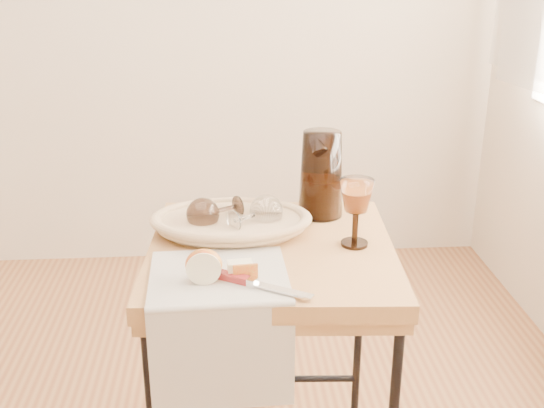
{
  "coord_description": "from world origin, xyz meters",
  "views": [
    {
      "loc": [
        0.53,
        -1.32,
        1.48
      ],
      "look_at": [
        0.63,
        0.17,
        0.9
      ],
      "focal_mm": 44.05,
      "sensor_mm": 36.0,
      "label": 1
    }
  ],
  "objects_px": {
    "goblet_lying_a": "(218,211)",
    "apple_half": "(204,265)",
    "table_knife": "(256,282)",
    "tea_towel": "(219,276)",
    "side_table": "(271,376)",
    "bread_basket": "(231,224)",
    "goblet_lying_b": "(253,215)",
    "wine_goblet": "(356,213)",
    "pitcher": "(321,174)"
  },
  "relations": [
    {
      "from": "tea_towel",
      "to": "goblet_lying_a",
      "type": "bearing_deg",
      "value": 88.29
    },
    {
      "from": "bread_basket",
      "to": "goblet_lying_a",
      "type": "bearing_deg",
      "value": 155.81
    },
    {
      "from": "goblet_lying_a",
      "to": "wine_goblet",
      "type": "height_order",
      "value": "wine_goblet"
    },
    {
      "from": "pitcher",
      "to": "wine_goblet",
      "type": "xyz_separation_m",
      "value": [
        0.06,
        -0.21,
        -0.03
      ]
    },
    {
      "from": "pitcher",
      "to": "table_knife",
      "type": "distance_m",
      "value": 0.48
    },
    {
      "from": "bread_basket",
      "to": "pitcher",
      "type": "bearing_deg",
      "value": 25.74
    },
    {
      "from": "side_table",
      "to": "wine_goblet",
      "type": "distance_m",
      "value": 0.52
    },
    {
      "from": "pitcher",
      "to": "wine_goblet",
      "type": "height_order",
      "value": "pitcher"
    },
    {
      "from": "goblet_lying_b",
      "to": "side_table",
      "type": "bearing_deg",
      "value": -93.89
    },
    {
      "from": "goblet_lying_a",
      "to": "apple_half",
      "type": "height_order",
      "value": "goblet_lying_a"
    },
    {
      "from": "goblet_lying_a",
      "to": "tea_towel",
      "type": "bearing_deg",
      "value": 61.11
    },
    {
      "from": "apple_half",
      "to": "table_knife",
      "type": "relative_size",
      "value": 0.34
    },
    {
      "from": "bread_basket",
      "to": "goblet_lying_b",
      "type": "bearing_deg",
      "value": -19.42
    },
    {
      "from": "tea_towel",
      "to": "wine_goblet",
      "type": "xyz_separation_m",
      "value": [
        0.34,
        0.15,
        0.08
      ]
    },
    {
      "from": "wine_goblet",
      "to": "table_knife",
      "type": "bearing_deg",
      "value": -140.63
    },
    {
      "from": "goblet_lying_b",
      "to": "table_knife",
      "type": "xyz_separation_m",
      "value": [
        -0.01,
        -0.29,
        -0.04
      ]
    },
    {
      "from": "wine_goblet",
      "to": "table_knife",
      "type": "distance_m",
      "value": 0.34
    },
    {
      "from": "bread_basket",
      "to": "pitcher",
      "type": "xyz_separation_m",
      "value": [
        0.25,
        0.11,
        0.1
      ]
    },
    {
      "from": "tea_towel",
      "to": "bread_basket",
      "type": "bearing_deg",
      "value": 80.88
    },
    {
      "from": "bread_basket",
      "to": "goblet_lying_a",
      "type": "height_order",
      "value": "goblet_lying_a"
    },
    {
      "from": "table_knife",
      "to": "bread_basket",
      "type": "bearing_deg",
      "value": 129.68
    },
    {
      "from": "side_table",
      "to": "table_knife",
      "type": "relative_size",
      "value": 3.19
    },
    {
      "from": "goblet_lying_b",
      "to": "apple_half",
      "type": "bearing_deg",
      "value": -150.48
    },
    {
      "from": "tea_towel",
      "to": "goblet_lying_a",
      "type": "relative_size",
      "value": 2.22
    },
    {
      "from": "side_table",
      "to": "table_knife",
      "type": "xyz_separation_m",
      "value": [
        -0.05,
        -0.22,
        0.4
      ]
    },
    {
      "from": "apple_half",
      "to": "table_knife",
      "type": "distance_m",
      "value": 0.12
    },
    {
      "from": "side_table",
      "to": "goblet_lying_b",
      "type": "relative_size",
      "value": 5.49
    },
    {
      "from": "bread_basket",
      "to": "apple_half",
      "type": "xyz_separation_m",
      "value": [
        -0.06,
        -0.28,
        0.02
      ]
    },
    {
      "from": "goblet_lying_b",
      "to": "pitcher",
      "type": "bearing_deg",
      "value": -1.64
    },
    {
      "from": "side_table",
      "to": "apple_half",
      "type": "distance_m",
      "value": 0.5
    },
    {
      "from": "apple_half",
      "to": "bread_basket",
      "type": "bearing_deg",
      "value": 76.61
    },
    {
      "from": "side_table",
      "to": "goblet_lying_a",
      "type": "distance_m",
      "value": 0.48
    },
    {
      "from": "bread_basket",
      "to": "goblet_lying_b",
      "type": "relative_size",
      "value": 2.62
    },
    {
      "from": "bread_basket",
      "to": "wine_goblet",
      "type": "xyz_separation_m",
      "value": [
        0.31,
        -0.1,
        0.07
      ]
    },
    {
      "from": "side_table",
      "to": "tea_towel",
      "type": "height_order",
      "value": "tea_towel"
    },
    {
      "from": "side_table",
      "to": "bread_basket",
      "type": "height_order",
      "value": "bread_basket"
    },
    {
      "from": "goblet_lying_a",
      "to": "wine_goblet",
      "type": "bearing_deg",
      "value": 131.52
    },
    {
      "from": "goblet_lying_b",
      "to": "pitcher",
      "type": "xyz_separation_m",
      "value": [
        0.19,
        0.13,
        0.06
      ]
    },
    {
      "from": "wine_goblet",
      "to": "tea_towel",
      "type": "bearing_deg",
      "value": -155.74
    },
    {
      "from": "bread_basket",
      "to": "wine_goblet",
      "type": "distance_m",
      "value": 0.33
    },
    {
      "from": "goblet_lying_a",
      "to": "bread_basket",
      "type": "bearing_deg",
      "value": 124.29
    },
    {
      "from": "goblet_lying_a",
      "to": "apple_half",
      "type": "relative_size",
      "value": 1.69
    },
    {
      "from": "pitcher",
      "to": "table_knife",
      "type": "bearing_deg",
      "value": -137.25
    },
    {
      "from": "apple_half",
      "to": "table_knife",
      "type": "height_order",
      "value": "apple_half"
    },
    {
      "from": "goblet_lying_a",
      "to": "pitcher",
      "type": "relative_size",
      "value": 0.5
    },
    {
      "from": "pitcher",
      "to": "wine_goblet",
      "type": "bearing_deg",
      "value": -96.62
    },
    {
      "from": "goblet_lying_b",
      "to": "table_knife",
      "type": "bearing_deg",
      "value": -126.57
    },
    {
      "from": "table_knife",
      "to": "tea_towel",
      "type": "bearing_deg",
      "value": 175.18
    },
    {
      "from": "tea_towel",
      "to": "goblet_lying_b",
      "type": "height_order",
      "value": "goblet_lying_b"
    },
    {
      "from": "bread_basket",
      "to": "goblet_lying_a",
      "type": "distance_m",
      "value": 0.05
    }
  ]
}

